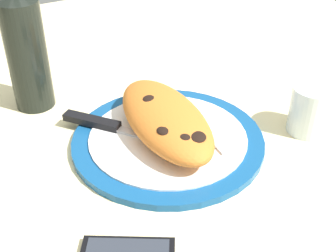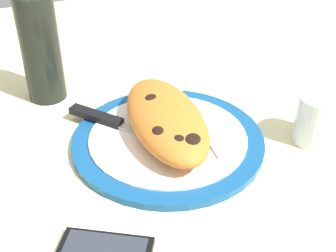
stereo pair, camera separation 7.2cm
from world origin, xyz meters
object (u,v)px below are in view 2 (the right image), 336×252
object	(u,v)px
water_glass	(316,122)
wine_bottle	(39,41)
plate	(168,140)
knife	(109,121)
fork	(197,122)
calzone	(167,119)

from	to	relation	value
water_glass	wine_bottle	xyz separation A→B (cm)	(30.22, 38.27, 7.78)
plate	wine_bottle	size ratio (longest dim) A/B	1.09
knife	wine_bottle	xyz separation A→B (cm)	(15.39, 7.87, 9.32)
wine_bottle	plate	bearing A→B (deg)	-145.07
water_glass	plate	bearing A→B (deg)	70.98
water_glass	knife	bearing A→B (deg)	64.00
plate	fork	distance (cm)	6.30
calzone	knife	bearing A→B (deg)	51.81
wine_bottle	knife	bearing A→B (deg)	-152.93
calzone	water_glass	world-z (taller)	water_glass
fork	wine_bottle	xyz separation A→B (cm)	(20.69, 21.64, 9.62)
plate	fork	world-z (taller)	fork
calzone	fork	bearing A→B (deg)	-81.21
fork	wine_bottle	world-z (taller)	wine_bottle
calzone	knife	world-z (taller)	calzone
plate	fork	xyz separation A→B (cm)	(1.74, -5.97, 0.99)
fork	knife	world-z (taller)	knife
fork	knife	distance (cm)	14.76
plate	wine_bottle	world-z (taller)	wine_bottle
fork	wine_bottle	distance (cm)	31.45
fork	water_glass	size ratio (longest dim) A/B	2.08
water_glass	wine_bottle	size ratio (longest dim) A/B	0.29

